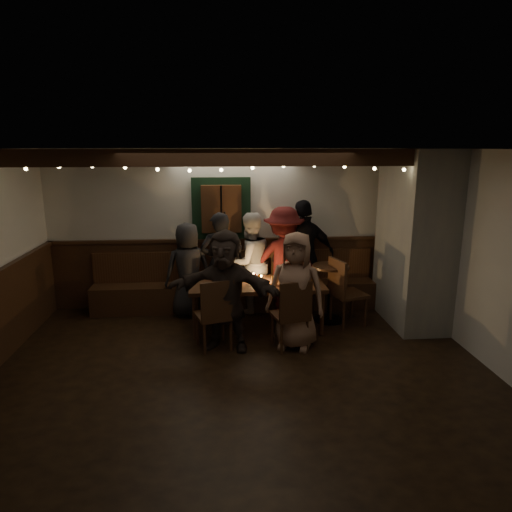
{
  "coord_description": "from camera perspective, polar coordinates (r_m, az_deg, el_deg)",
  "views": [
    {
      "loc": [
        -0.24,
        -4.93,
        2.63
      ],
      "look_at": [
        0.29,
        1.6,
        1.05
      ],
      "focal_mm": 32.0,
      "sensor_mm": 36.0,
      "label": 1
    }
  ],
  "objects": [
    {
      "name": "chair_near_left",
      "position": [
        5.98,
        -5.08,
        -6.86
      ],
      "size": [
        0.55,
        0.55,
        0.98
      ],
      "color": "#321D11",
      "rests_on": "ground"
    },
    {
      "name": "person_c",
      "position": [
        7.3,
        -0.8,
        -0.86
      ],
      "size": [
        0.97,
        0.88,
        1.62
      ],
      "primitive_type": "imported",
      "rotation": [
        0.0,
        0.0,
        3.56
      ],
      "color": "#BAB6B3",
      "rests_on": "ground"
    },
    {
      "name": "person_f",
      "position": [
        5.96,
        -3.83,
        -4.32
      ],
      "size": [
        1.56,
        0.9,
        1.61
      ],
      "primitive_type": "imported",
      "rotation": [
        0.0,
        0.0,
        -0.31
      ],
      "color": "#2C231E",
      "rests_on": "ground"
    },
    {
      "name": "dining_table",
      "position": [
        6.66,
        0.13,
        -3.9
      ],
      "size": [
        1.94,
        0.83,
        0.84
      ],
      "color": "#321D11",
      "rests_on": "ground"
    },
    {
      "name": "person_d",
      "position": [
        7.27,
        3.47,
        -0.56
      ],
      "size": [
        1.15,
        0.71,
        1.72
      ],
      "primitive_type": "imported",
      "rotation": [
        0.0,
        0.0,
        3.08
      ],
      "color": "#491212",
      "rests_on": "ground"
    },
    {
      "name": "person_b",
      "position": [
        7.23,
        -4.57,
        -0.97
      ],
      "size": [
        0.64,
        0.45,
        1.65
      ],
      "primitive_type": "imported",
      "rotation": [
        0.0,
        0.0,
        3.24
      ],
      "color": "black",
      "rests_on": "ground"
    },
    {
      "name": "person_g",
      "position": [
        6.02,
        4.97,
        -4.36
      ],
      "size": [
        0.89,
        0.74,
        1.57
      ],
      "primitive_type": "imported",
      "rotation": [
        0.0,
        0.0,
        -0.36
      ],
      "color": "#966E57",
      "rests_on": "ground"
    },
    {
      "name": "chair_near_right",
      "position": [
        5.99,
        4.58,
        -6.88
      ],
      "size": [
        0.52,
        0.52,
        0.97
      ],
      "color": "#321D11",
      "rests_on": "ground"
    },
    {
      "name": "high_top",
      "position": [
        7.06,
        9.22,
        -3.71
      ],
      "size": [
        0.55,
        0.55,
        0.88
      ],
      "color": "black",
      "rests_on": "ground"
    },
    {
      "name": "person_e",
      "position": [
        7.42,
        5.97,
        0.04
      ],
      "size": [
        1.13,
        0.65,
        1.81
      ],
      "primitive_type": "imported",
      "rotation": [
        0.0,
        0.0,
        3.35
      ],
      "color": "black",
      "rests_on": "ground"
    },
    {
      "name": "chair_end",
      "position": [
        6.91,
        10.85,
        -3.98
      ],
      "size": [
        0.57,
        0.57,
        1.02
      ],
      "color": "#321D11",
      "rests_on": "ground"
    },
    {
      "name": "room",
      "position": [
        6.67,
        6.75,
        -0.03
      ],
      "size": [
        6.02,
        5.01,
        2.62
      ],
      "color": "black",
      "rests_on": "ground"
    },
    {
      "name": "person_a",
      "position": [
        7.23,
        -8.46,
        -1.7
      ],
      "size": [
        0.83,
        0.65,
        1.49
      ],
      "primitive_type": "imported",
      "rotation": [
        0.0,
        0.0,
        3.4
      ],
      "color": "black",
      "rests_on": "ground"
    }
  ]
}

